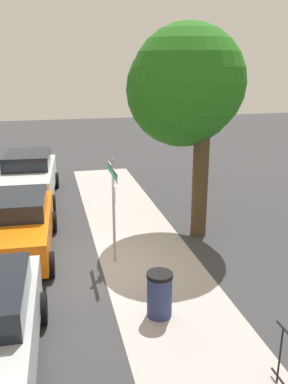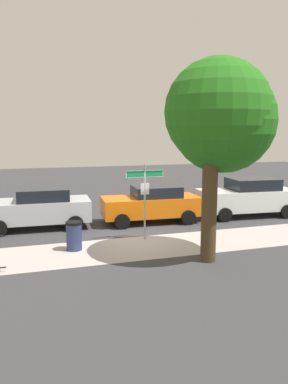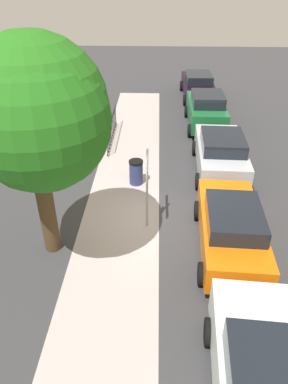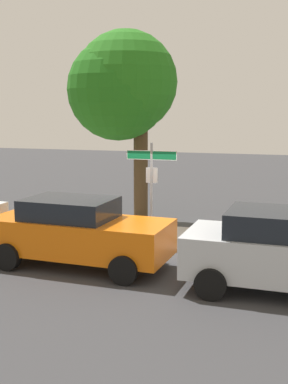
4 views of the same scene
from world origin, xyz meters
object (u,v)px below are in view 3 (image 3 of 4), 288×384
Objects in this scene: shade_tree at (39,115)px; street_sign at (147,174)px; car_black at (198,85)px; car_green at (206,110)px; car_silver at (221,153)px; car_orange at (231,228)px; trash_bin at (136,172)px.

street_sign is at bearing -54.37° from shade_tree.
shade_tree is (-1.71, 2.38, 2.47)m from street_sign.
car_green is at bearing 178.99° from car_black.
car_silver reaches higher than car_black.
car_orange is at bearing 177.45° from car_silver.
street_sign is 9.03m from car_green.
street_sign reaches higher than car_green.
car_silver is at bearing 179.33° from car_black.
shade_tree is at bearing 125.63° from street_sign.
car_green is 0.91× the size of car_black.
car_green is 6.74m from trash_bin.
street_sign is at bearing 161.94° from car_green.
shade_tree is 6.32× the size of trash_bin.
car_green is (8.52, -2.80, -1.02)m from street_sign.
trash_bin is (-10.65, 3.30, -0.33)m from car_black.
car_orange is 1.01× the size of car_silver.
shade_tree reaches higher than car_silver.
car_black is (15.02, -5.19, -3.59)m from shade_tree.
trash_bin is at bearing 109.51° from car_silver.
trash_bin is (-5.86, 3.30, -0.43)m from car_green.
street_sign is 4.81m from car_silver.
street_sign is 2.86× the size of trash_bin.
car_orange is at bearing -113.65° from street_sign.
shade_tree is 1.42× the size of car_orange.
shade_tree reaches higher than car_green.
street_sign reaches higher than car_silver.
shade_tree is 6.17m from trash_bin.
car_orange is 4.82m from car_silver.
car_black is at bearing -11.90° from street_sign.
street_sign is 3.84m from shade_tree.
street_sign is at bearing 167.13° from car_black.
car_silver reaches higher than car_orange.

